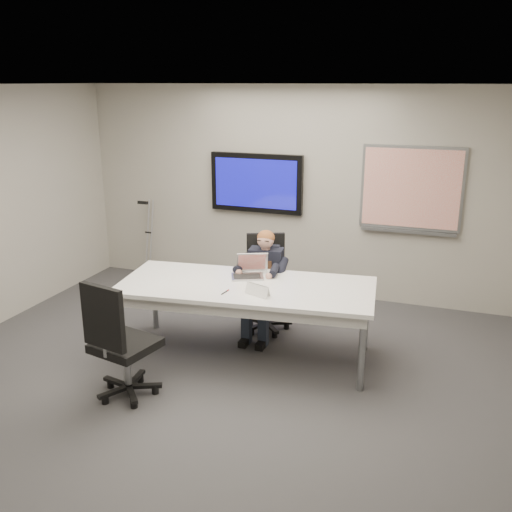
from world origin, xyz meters
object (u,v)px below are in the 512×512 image
(seated_person, at_px, (261,296))
(laptop, at_px, (249,271))
(conference_table, at_px, (246,293))
(office_chair_far, at_px, (267,300))
(office_chair_near, at_px, (123,362))

(seated_person, bearing_deg, laptop, -109.41)
(conference_table, xyz_separation_m, seated_person, (-0.01, 0.51, -0.22))
(laptop, bearing_deg, seated_person, 53.21)
(office_chair_far, relative_size, seated_person, 0.91)
(seated_person, bearing_deg, office_chair_near, -121.18)
(seated_person, bearing_deg, conference_table, -95.87)
(conference_table, xyz_separation_m, office_chair_near, (-0.77, -1.18, -0.36))
(office_chair_near, bearing_deg, office_chair_far, -98.96)
(office_chair_far, bearing_deg, seated_person, -108.81)
(conference_table, height_order, laptop, laptop)
(conference_table, relative_size, laptop, 6.28)
(office_chair_near, distance_m, laptop, 1.69)
(office_chair_far, xyz_separation_m, laptop, (-0.03, -0.48, 0.52))
(office_chair_far, xyz_separation_m, seated_person, (0.02, -0.24, 0.15))
(conference_table, distance_m, laptop, 0.32)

